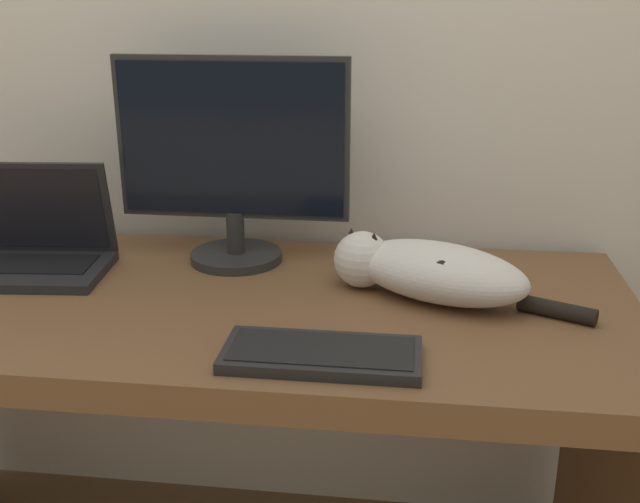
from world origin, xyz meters
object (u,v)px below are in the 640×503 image
at_px(monitor, 231,158).
at_px(cat, 428,269).
at_px(laptop, 30,250).
at_px(external_keyboard, 322,354).

xyz_separation_m(monitor, cat, (0.43, -0.16, -0.18)).
distance_m(monitor, laptop, 0.48).
xyz_separation_m(laptop, external_keyboard, (0.68, -0.33, -0.04)).
bearing_deg(cat, external_keyboard, -95.69).
height_order(laptop, external_keyboard, laptop).
bearing_deg(cat, laptop, -157.75).
distance_m(monitor, cat, 0.49).
relative_size(external_keyboard, cat, 0.65).
bearing_deg(laptop, external_keyboard, -31.60).
xyz_separation_m(monitor, external_keyboard, (0.25, -0.46, -0.22)).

